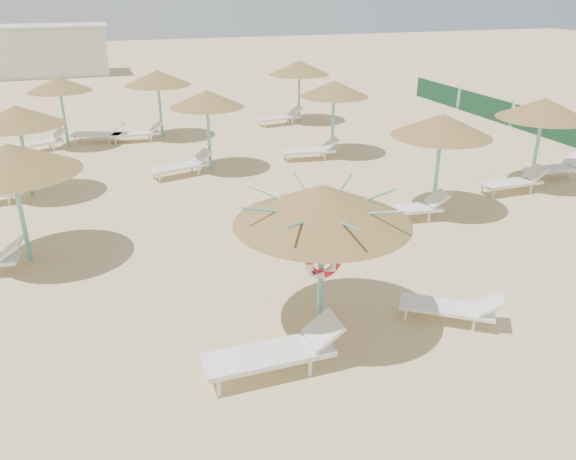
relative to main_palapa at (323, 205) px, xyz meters
name	(u,v)px	position (x,y,z in m)	size (l,w,h in m)	color
ground	(316,329)	(-0.11, -0.11, -2.37)	(120.00, 120.00, 0.00)	#D3B881
main_palapa	(323,205)	(0.00, 0.00, 0.00)	(3.05, 3.05, 2.73)	#66B1AC
lounger_main_a	(278,351)	(-1.14, -1.02, -1.98)	(2.25, 0.69, 0.82)	white
lounger_main_b	(454,307)	(2.38, -0.69, -2.05)	(1.80, 1.50, 0.66)	white
palapa_field	(238,102)	(0.98, 9.54, -0.06)	(18.92, 14.21, 2.72)	#66B1AC
service_hut	(45,50)	(-6.11, 34.89, -0.73)	(8.40, 4.40, 3.25)	silver
windbreak_fence	(546,125)	(13.89, 9.84, -1.87)	(0.08, 19.84, 1.10)	#17472E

